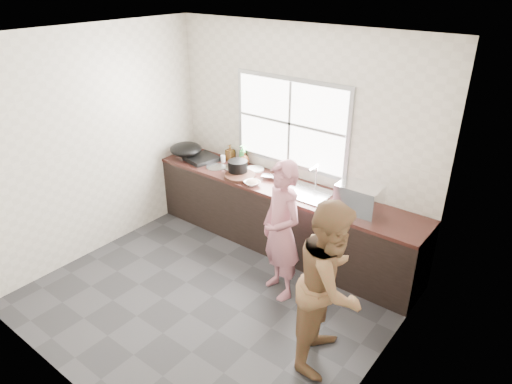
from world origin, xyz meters
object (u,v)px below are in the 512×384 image
Objects in this scene: black_pot at (238,167)px; bottle_green at (243,155)px; pot_lid_left at (216,167)px; bowl_mince at (252,183)px; dish_rack at (359,200)px; bottle_brown_tall at (230,153)px; bottle_brown_short at (244,158)px; pot_lid_right at (234,167)px; cutting_board at (240,176)px; bowl_crabs at (335,210)px; person_side at (331,284)px; glass_jar at (223,159)px; plate_food at (255,169)px; bowl_held at (291,195)px; woman at (281,235)px; wok at (186,149)px; burner at (202,159)px.

bottle_green reaches higher than black_pot.
pot_lid_left is at bearing -121.80° from bottle_green.
dish_rack is at bearing 5.25° from bowl_mince.
bottle_brown_tall reaches higher than pot_lid_left.
dish_rack reaches higher than bottle_green.
dish_rack reaches higher than bottle_brown_short.
dish_rack is 1.87m from pot_lid_right.
cutting_board is 1.96× the size of bottle_brown_tall.
bowl_crabs is 0.81× the size of pot_lid_right.
person_side is 2.81m from glass_jar.
bottle_brown_short is 1.88× the size of glass_jar.
person_side is 2.41m from plate_food.
pot_lid_left is at bearing 176.19° from bowl_crabs.
pot_lid_right is at bearing 166.45° from bowl_held.
woman is 2.17m from wok.
bottle_brown_short reaches higher than bowl_crabs.
bottle_brown_short reaches higher than pot_lid_right.
bowl_mince is at bearing -23.41° from glass_jar.
bottle_green reaches higher than bowl_held.
bottle_brown_short is at bearing 137.69° from bowl_mince.
burner reaches higher than cutting_board.
woman is at bearing -64.61° from bowl_held.
bottle_brown_tall is 0.25m from bottle_brown_short.
dish_rack reaches higher than bowl_crabs.
woman reaches higher than bottle_brown_short.
black_pot reaches higher than plate_food.
pot_lid_right is at bearing 171.07° from bowl_crabs.
black_pot is 1.45× the size of bottle_brown_short.
bowl_crabs is at bearing -15.18° from bottle_brown_short.
cutting_board is 0.45m from bottle_green.
black_pot is 0.95× the size of bottle_green.
bowl_held is at bearing -22.31° from bottle_green.
burner is 1.48× the size of pot_lid_left.
dish_rack is (2.57, 0.02, 0.03)m from wok.
bottle_brown_tall is (-2.41, 1.48, 0.17)m from person_side.
bowl_held is at bearing -13.55° from pot_lid_right.
woman is 1.00m from bowl_mince.
person_side is at bearing -42.87° from bowl_held.
bowl_mince is 0.86m from bottle_brown_tall.
plate_food is 0.29m from pot_lid_right.
cutting_board is 1.48× the size of bottle_green.
bowl_crabs is at bearing -8.93° from pot_lid_right.
glass_jar is (-0.51, 0.25, 0.03)m from cutting_board.
glass_jar is (-2.45, 1.37, 0.11)m from person_side.
bottle_green is at bearing 180.00° from bottle_brown_short.
plate_food is 0.80m from burner.
wok is 1.69× the size of pot_lid_left.
glass_jar is 0.30m from burner.
person_side reaches higher than pot_lid_left.
wok reaches higher than bowl_held.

